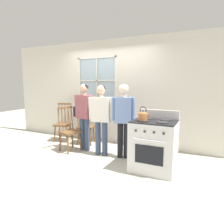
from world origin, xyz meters
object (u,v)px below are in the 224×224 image
object	(u,v)px
person_teen_center	(101,113)
potted_plant	(102,101)
person_elderly_left	(84,111)
stove	(154,145)
chair_near_wall	(63,124)
chair_by_window	(85,126)
handbag	(77,111)
kettle	(143,116)
chair_center_cluster	(69,131)
person_adult_right	(123,114)

from	to	relation	value
person_teen_center	potted_plant	size ratio (longest dim) A/B	5.17
person_elderly_left	potted_plant	world-z (taller)	person_elderly_left
stove	potted_plant	world-z (taller)	potted_plant
person_elderly_left	person_teen_center	world-z (taller)	person_elderly_left
chair_near_wall	person_elderly_left	bearing A→B (deg)	-39.48
chair_by_window	person_elderly_left	distance (m)	0.70
chair_by_window	handbag	xyz separation A→B (m)	(-0.23, -0.06, 0.40)
kettle	person_elderly_left	bearing A→B (deg)	161.21
chair_by_window	chair_center_cluster	size ratio (longest dim) A/B	1.00
kettle	potted_plant	bearing A→B (deg)	139.28
chair_near_wall	person_teen_center	distance (m)	1.66
chair_near_wall	handbag	xyz separation A→B (m)	(0.49, -0.03, 0.40)
chair_near_wall	stove	size ratio (longest dim) A/B	0.96
chair_near_wall	handbag	distance (m)	0.64
person_teen_center	person_adult_right	bearing A→B (deg)	-0.79
person_elderly_left	handbag	world-z (taller)	person_elderly_left
person_elderly_left	person_adult_right	distance (m)	1.03
chair_center_cluster	stove	distance (m)	2.07
chair_by_window	stove	xyz separation A→B (m)	(2.03, -0.85, 0.01)
kettle	potted_plant	xyz separation A→B (m)	(-1.54, 1.32, 0.10)
chair_center_cluster	person_adult_right	bearing A→B (deg)	-66.03
chair_by_window	person_adult_right	world-z (taller)	person_adult_right
chair_center_cluster	person_adult_right	distance (m)	1.41
chair_near_wall	person_elderly_left	distance (m)	1.17
chair_near_wall	person_teen_center	xyz separation A→B (m)	(1.50, -0.53, 0.47)
person_elderly_left	person_adult_right	xyz separation A→B (m)	(1.02, -0.07, 0.00)
person_teen_center	potted_plant	world-z (taller)	person_teen_center
person_elderly_left	chair_center_cluster	bearing A→B (deg)	-137.10
stove	potted_plant	xyz separation A→B (m)	(-1.71, 1.19, 0.65)
potted_plant	chair_near_wall	bearing A→B (deg)	-160.25
handbag	kettle	bearing A→B (deg)	-23.78
chair_center_cluster	stove	xyz separation A→B (m)	(2.06, -0.21, 0.01)
person_adult_right	handbag	world-z (taller)	person_adult_right
person_teen_center	stove	xyz separation A→B (m)	(1.24, -0.29, -0.46)
person_elderly_left	person_teen_center	bearing A→B (deg)	-2.97
stove	chair_center_cluster	bearing A→B (deg)	174.09
potted_plant	person_adult_right	bearing A→B (deg)	-41.32
chair_near_wall	handbag	world-z (taller)	same
chair_center_cluster	stove	world-z (taller)	stove
chair_by_window	person_teen_center	xyz separation A→B (m)	(0.79, -0.55, 0.47)
chair_by_window	kettle	distance (m)	2.17
person_teen_center	stove	size ratio (longest dim) A/B	1.43
person_adult_right	handbag	xyz separation A→B (m)	(-1.52, 0.45, -0.07)
person_elderly_left	stove	bearing A→B (deg)	-3.38
chair_near_wall	person_adult_right	world-z (taller)	person_adult_right
chair_center_cluster	potted_plant	distance (m)	1.23
chair_by_window	person_adult_right	bearing A→B (deg)	-126.54
person_adult_right	stove	size ratio (longest dim) A/B	1.44
handbag	person_adult_right	bearing A→B (deg)	-16.51
chair_by_window	stove	distance (m)	2.20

